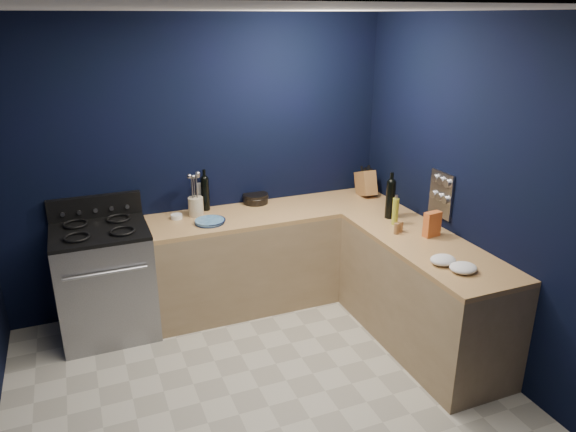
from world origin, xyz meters
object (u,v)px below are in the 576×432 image
gas_range (106,283)px  utensil_crock (196,207)px  knife_block (366,183)px  plate_stack (210,222)px  crouton_bag (432,224)px

gas_range → utensil_crock: size_ratio=5.52×
knife_block → plate_stack: bearing=-171.4°
utensil_crock → knife_block: 1.68m
knife_block → crouton_bag: 1.12m
utensil_crock → knife_block: (1.68, -0.06, 0.04)m
gas_range → knife_block: size_ratio=3.83×
gas_range → crouton_bag: bearing=-22.6°
gas_range → crouton_bag: size_ratio=4.50×
gas_range → knife_block: bearing=2.0°
knife_block → utensil_crock: bearing=-179.5°
gas_range → plate_stack: bearing=-5.4°
plate_stack → knife_block: size_ratio=1.04×
gas_range → utensil_crock: 0.99m
crouton_bag → plate_stack: bearing=141.5°
utensil_crock → crouton_bag: crouton_bag is taller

